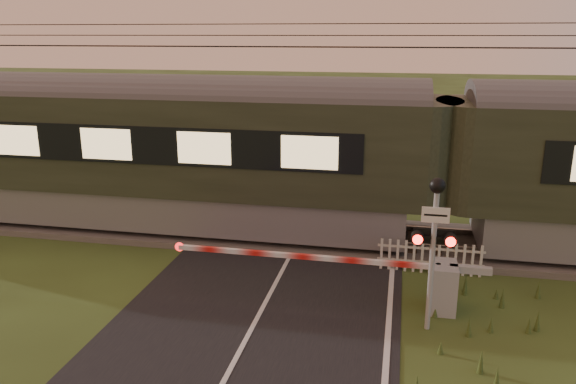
% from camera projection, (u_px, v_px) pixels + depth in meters
% --- Properties ---
extents(ground, '(160.00, 160.00, 0.00)m').
position_uv_depth(ground, '(238.00, 355.00, 10.60)').
color(ground, '#303C17').
rests_on(ground, ground).
extents(road, '(6.00, 140.00, 0.03)m').
position_uv_depth(road, '(236.00, 361.00, 10.38)').
color(road, black).
rests_on(road, ground).
extents(track_bed, '(140.00, 3.40, 0.39)m').
position_uv_depth(track_bed, '(300.00, 235.00, 16.71)').
color(track_bed, '#47423D').
rests_on(track_bed, ground).
extents(overhead_wires, '(120.00, 0.62, 0.62)m').
position_uv_depth(overhead_wires, '(302.00, 38.00, 15.16)').
color(overhead_wires, black).
rests_on(overhead_wires, ground).
extents(train, '(46.90, 3.23, 4.38)m').
position_uv_depth(train, '(445.00, 162.00, 15.27)').
color(train, gray).
rests_on(train, ground).
extents(boom_gate, '(7.16, 0.82, 1.09)m').
position_uv_depth(boom_gate, '(426.00, 282.00, 12.27)').
color(boom_gate, gray).
rests_on(boom_gate, ground).
extents(crossing_signal, '(0.82, 0.35, 3.20)m').
position_uv_depth(crossing_signal, '(434.00, 227.00, 10.95)').
color(crossing_signal, gray).
rests_on(crossing_signal, ground).
extents(picket_fence, '(2.64, 0.07, 0.83)m').
position_uv_depth(picket_fence, '(430.00, 257.00, 14.11)').
color(picket_fence, silver).
rests_on(picket_fence, ground).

